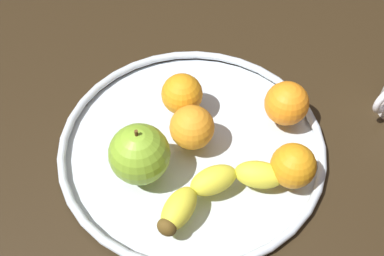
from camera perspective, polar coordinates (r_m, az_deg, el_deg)
The scene contains 8 objects.
ground_plane at distance 70.97cm, azimuth -0.00°, elevation -3.41°, with size 137.97×137.97×4.00cm, color black.
fruit_bowl at distance 68.60cm, azimuth -0.00°, elevation -2.01°, with size 38.45×38.45×1.80cm.
banana at distance 61.37cm, azimuth 2.85°, elevation -7.36°, with size 19.24×8.04×3.66cm.
apple at distance 61.95cm, azimuth -6.34°, elevation -3.13°, with size 8.13×8.13×8.93cm.
orange_front_right at distance 65.26cm, azimuth 0.33°, elevation -0.09°, with size 6.28×6.28×6.28cm, color orange.
orange_front_left at distance 69.55cm, azimuth -1.21°, elevation 4.09°, with size 6.12×6.12×6.12cm, color orange.
orange_back_left at distance 63.20cm, azimuth 12.08°, elevation -4.45°, with size 6.03×6.03×6.03cm, color orange.
orange_back_right at distance 69.47cm, azimuth 11.31°, elevation 2.92°, with size 6.43×6.43×6.43cm, color orange.
Camera 1 is at (21.04, 34.76, 56.19)cm, focal length 44.36 mm.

